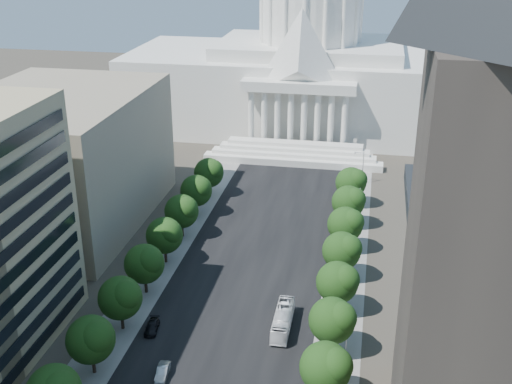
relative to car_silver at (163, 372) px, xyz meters
The scene contains 26 objects.
road_asphalt 41.52m from the car_silver, 80.08° to the left, with size 30.00×260.00×0.01m, color black.
sidewalk_left 42.58m from the car_silver, 106.16° to the left, with size 8.00×260.00×0.02m, color gray.
sidewalk_right 48.55m from the car_silver, 57.40° to the left, with size 8.00×260.00×0.02m, color gray.
capitol 137.32m from the car_silver, 86.99° to the left, with size 120.00×56.00×73.00m.
office_block_left_far 66.79m from the car_silver, 128.75° to the left, with size 38.00×52.00×30.00m, color gray.
tree_l_d 12.01m from the car_silver, behind, with size 7.79×7.60×9.97m.
tree_l_e 16.03m from the car_silver, 134.49° to the left, with size 7.79×7.60×9.97m.
tree_l_f 25.65m from the car_silver, 114.84° to the left, with size 7.79×7.60×9.97m.
tree_l_g 36.69m from the car_silver, 106.85° to the left, with size 7.79×7.60×9.97m.
tree_l_h 48.20m from the car_silver, 102.68° to the left, with size 7.79×7.60×9.97m.
tree_l_i 59.90m from the car_silver, 100.15° to the left, with size 7.79×7.60×9.97m.
tree_l_j 71.70m from the car_silver, 98.46° to the left, with size 7.79×7.60×9.97m.
tree_r_d 26.14m from the car_silver, ahead, with size 7.79×7.60×9.97m.
tree_r_e 28.22m from the car_silver, 22.77° to the left, with size 7.79×7.60×9.97m.
tree_r_f 34.60m from the car_silver, 41.68° to the left, with size 7.79×7.60×9.97m.
tree_r_g 43.43m from the car_silver, 53.70° to the left, with size 7.79×7.60×9.97m.
tree_r_h 53.50m from the car_silver, 61.37° to the left, with size 7.79×7.60×9.97m.
tree_r_i 64.24m from the car_silver, 66.53° to the left, with size 7.79×7.60×9.97m.
tree_r_j 75.37m from the car_silver, 70.17° to the left, with size 7.79×7.60×9.97m.
streetlight_c 29.60m from the car_silver, 21.93° to the left, with size 2.61×0.44×9.00m.
streetlight_d 45.23m from the car_silver, 52.99° to the left, with size 2.61×0.44×9.00m.
streetlight_e 66.82m from the car_silver, 66.04° to the left, with size 2.61×0.44×9.00m.
streetlight_f 90.19m from the car_silver, 72.52° to the left, with size 2.61×0.44×9.00m.
car_silver is the anchor object (origin of this frame).
car_dark_b 12.46m from the car_silver, 116.77° to the left, with size 2.07×5.09×1.48m, color black.
city_bus 23.06m from the car_silver, 44.40° to the left, with size 2.78×11.88×3.31m, color white.
Camera 1 is at (22.06, -27.55, 65.30)m, focal length 45.00 mm.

